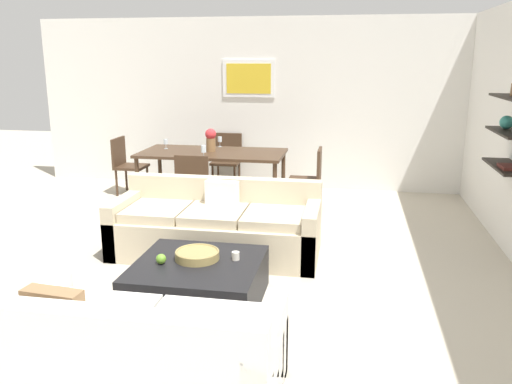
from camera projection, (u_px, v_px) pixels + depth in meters
The scene contains 17 objects.
ground_plane at pixel (219, 266), 5.43m from camera, with size 18.00×18.00×0.00m, color #BCB29E.
back_wall_unit at pixel (289, 104), 8.40m from camera, with size 8.40×0.09×2.70m.
sofa_beige at pixel (217, 228), 5.69m from camera, with size 2.20×0.90×0.78m.
loveseat_white at pixel (141, 358), 3.23m from camera, with size 1.69×0.90×0.78m.
coffee_table at pixel (198, 283), 4.56m from camera, with size 1.07×1.05×0.38m.
decorative_bowl at pixel (197, 255), 4.57m from camera, with size 0.39×0.39×0.08m.
candle_jar at pixel (236, 256), 4.56m from camera, with size 0.07×0.07×0.07m, color silver.
apple_on_coffee_table at pixel (161, 259), 4.47m from camera, with size 0.09×0.09×0.09m, color #669E2D.
dining_table at pixel (212, 156), 7.67m from camera, with size 2.09×1.03×0.75m.
dining_chair_right_near at pixel (311, 175), 7.24m from camera, with size 0.44×0.44×0.88m.
dining_chair_left_far at pixel (126, 162), 8.19m from camera, with size 0.44×0.44×0.88m.
dining_chair_head at pixel (227, 157), 8.59m from camera, with size 0.44×0.44×0.88m.
dining_chair_foot at pixel (195, 183), 6.84m from camera, with size 0.44×0.44×0.88m.
wine_glass_foot at pixel (204, 149), 7.19m from camera, with size 0.07×0.07×0.17m.
wine_glass_head at pixel (220, 140), 8.06m from camera, with size 0.06×0.06×0.16m.
wine_glass_left_far at pixel (166, 142), 7.88m from camera, with size 0.06×0.06×0.14m.
centerpiece_vase at pixel (211, 139), 7.65m from camera, with size 0.16×0.16×0.33m.
Camera 1 is at (1.28, -4.92, 2.08)m, focal length 36.97 mm.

